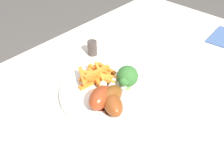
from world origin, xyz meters
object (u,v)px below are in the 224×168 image
Objects in this scene: carrot_fries_pile at (98,75)px; pepper_shaker at (92,48)px; chicken_drumstick_near at (101,97)px; chicken_drumstick_extra at (113,95)px; dining_table at (122,122)px; chicken_drumstick_far at (112,102)px; broccoli_floret_front at (127,77)px; dinner_plate at (112,92)px.

pepper_shaker is (-0.09, -0.12, -0.01)m from carrot_fries_pile.
chicken_drumstick_near reaches higher than chicken_drumstick_extra.
dining_table is 9.98× the size of chicken_drumstick_far.
broccoli_floret_front is 0.09m from chicken_drumstick_near.
broccoli_floret_front is 0.08m from carrot_fries_pile.
broccoli_floret_front is 0.58× the size of chicken_drumstick_extra.
chicken_drumstick_near is at bearing 16.32° from dinner_plate.
broccoli_floret_front is 0.21m from pepper_shaker.
chicken_drumstick_far is at bearing 98.97° from chicken_drumstick_near.
broccoli_floret_front is (-0.03, 0.02, 0.04)m from dinner_plate.
chicken_drumstick_near is at bearing -34.78° from chicken_drumstick_extra.
carrot_fries_pile is 0.09m from chicken_drumstick_near.
broccoli_floret_front is 1.42× the size of pepper_shaker.
pepper_shaker is (-0.15, -0.19, -0.01)m from chicken_drumstick_near.
broccoli_floret_front is at bearing 71.68° from pepper_shaker.
chicken_drumstick_extra reaches higher than chicken_drumstick_far.
chicken_drumstick_far is 0.26m from pepper_shaker.
chicken_drumstick_near is (0.07, -0.01, 0.14)m from dining_table.
chicken_drumstick_extra is (0.03, 0.03, 0.03)m from dinner_plate.
dinner_plate is at bearing 60.78° from pepper_shaker.
carrot_fries_pile is 1.01× the size of chicken_drumstick_extra.
broccoli_floret_front reaches higher than dining_table.
chicken_drumstick_near is (0.09, -0.01, -0.01)m from broccoli_floret_front.
chicken_drumstick_near is 0.24m from pepper_shaker.
pepper_shaker reaches higher than dinner_plate.
pepper_shaker is (-0.06, -0.20, -0.03)m from broccoli_floret_front.
chicken_drumstick_far is (0.05, 0.05, 0.03)m from dinner_plate.
chicken_drumstick_near is at bearing 50.61° from carrot_fries_pile.
pepper_shaker is at bearing -124.05° from chicken_drumstick_far.
broccoli_floret_front is at bearing -165.44° from chicken_drumstick_far.
chicken_drumstick_near is (0.06, 0.07, 0.00)m from carrot_fries_pile.
dining_table is 25.88× the size of pepper_shaker.
chicken_drumstick_near reaches higher than dinner_plate.
dinner_plate is 2.27× the size of chicken_drumstick_far.
chicken_drumstick_far reaches higher than dinner_plate.
broccoli_floret_front reaches higher than chicken_drumstick_far.
broccoli_floret_front is 0.06m from chicken_drumstick_extra.
chicken_drumstick_far is (0.08, 0.02, -0.02)m from broccoli_floret_front.
chicken_drumstick_near is at bearing -81.03° from chicken_drumstick_far.
dining_table is 0.15m from chicken_drumstick_near.
chicken_drumstick_extra is at bearing -145.67° from chicken_drumstick_far.
chicken_drumstick_extra is (0.03, 0.09, 0.00)m from carrot_fries_pile.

